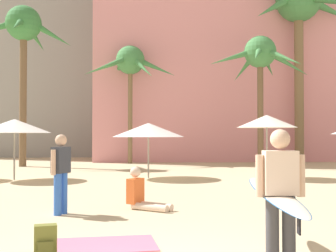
{
  "coord_description": "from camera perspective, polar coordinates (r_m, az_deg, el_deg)",
  "views": [
    {
      "loc": [
        0.15,
        -4.94,
        1.64
      ],
      "look_at": [
        0.83,
        6.5,
        1.88
      ],
      "focal_mm": 46.78,
      "sensor_mm": 36.0,
      "label": 1
    }
  ],
  "objects": [
    {
      "name": "hotel_pink",
      "position": [
        32.79,
        7.17,
        8.37
      ],
      "size": [
        17.85,
        10.7,
        14.2
      ],
      "primitive_type": "cube",
      "color": "pink",
      "rests_on": "ground"
    },
    {
      "name": "palm_tree_far_left",
      "position": [
        24.82,
        -18.29,
        11.44
      ],
      "size": [
        5.35,
        5.4,
        8.51
      ],
      "color": "brown",
      "rests_on": "ground"
    },
    {
      "name": "palm_tree_left",
      "position": [
        25.92,
        -4.98,
        7.87
      ],
      "size": [
        5.44,
        4.75,
        6.9
      ],
      "color": "brown",
      "rests_on": "ground"
    },
    {
      "name": "palm_tree_center",
      "position": [
        28.33,
        16.65,
        14.26
      ],
      "size": [
        7.2,
        7.32,
        11.15
      ],
      "color": "brown",
      "rests_on": "ground"
    },
    {
      "name": "palm_tree_right",
      "position": [
        23.94,
        11.98,
        8.53
      ],
      "size": [
        5.55,
        5.31,
        6.92
      ],
      "color": "brown",
      "rests_on": "ground"
    },
    {
      "name": "cafe_umbrella_0",
      "position": [
        17.03,
        -19.36,
        0.0
      ],
      "size": [
        2.63,
        2.63,
        2.24
      ],
      "color": "gray",
      "rests_on": "ground"
    },
    {
      "name": "cafe_umbrella_3",
      "position": [
        17.13,
        12.74,
        0.6
      ],
      "size": [
        2.3,
        2.3,
        2.42
      ],
      "color": "gray",
      "rests_on": "ground"
    },
    {
      "name": "cafe_umbrella_4",
      "position": [
        16.73,
        -2.57,
        -0.52
      ],
      "size": [
        2.76,
        2.76,
        2.11
      ],
      "color": "gray",
      "rests_on": "ground"
    },
    {
      "name": "beach_towel",
      "position": [
        6.81,
        -9.06,
        -15.04
      ],
      "size": [
        1.81,
        1.19,
        0.01
      ],
      "primitive_type": "cube",
      "rotation": [
        0.0,
        0.0,
        0.11
      ],
      "color": "#EF6684",
      "rests_on": "ground"
    },
    {
      "name": "backpack",
      "position": [
        6.35,
        -15.68,
        -14.23
      ],
      "size": [
        0.33,
        0.29,
        0.42
      ],
      "rotation": [
        0.0,
        0.0,
        4.95
      ],
      "color": "brown",
      "rests_on": "ground"
    },
    {
      "name": "person_far_left",
      "position": [
        5.62,
        14.04,
        -8.48
      ],
      "size": [
        0.68,
        3.18,
        1.71
      ],
      "rotation": [
        0.0,
        0.0,
        1.53
      ],
      "color": "#3D3D42",
      "rests_on": "ground"
    },
    {
      "name": "person_near_right",
      "position": [
        9.36,
        -13.8,
        -5.66
      ],
      "size": [
        0.37,
        0.58,
        1.66
      ],
      "rotation": [
        0.0,
        0.0,
        5.83
      ],
      "color": "blue",
      "rests_on": "ground"
    },
    {
      "name": "person_mid_center",
      "position": [
        9.81,
        -3.36,
        -8.95
      ],
      "size": [
        1.03,
        0.88,
        0.94
      ],
      "rotation": [
        0.0,
        0.0,
        5.68
      ],
      "color": "beige",
      "rests_on": "ground"
    }
  ]
}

